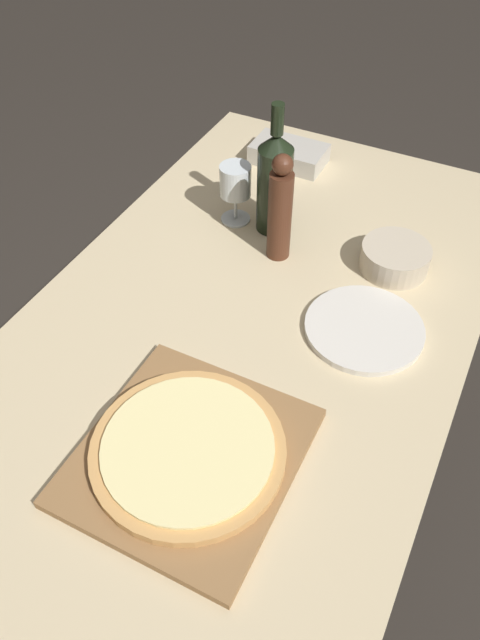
# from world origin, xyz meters

# --- Properties ---
(ground_plane) EXTENTS (12.00, 12.00, 0.00)m
(ground_plane) POSITION_xyz_m (0.00, 0.00, 0.00)
(ground_plane) COLOR #2D2823
(dining_table) EXTENTS (0.87, 1.74, 0.75)m
(dining_table) POSITION_xyz_m (0.00, 0.00, 0.66)
(dining_table) COLOR #CCB78E
(dining_table) RESTS_ON ground_plane
(cutting_board) EXTENTS (0.34, 0.37, 0.02)m
(cutting_board) POSITION_xyz_m (0.06, -0.23, 0.76)
(cutting_board) COLOR olive
(cutting_board) RESTS_ON dining_table
(pizza) EXTENTS (0.32, 0.32, 0.02)m
(pizza) POSITION_xyz_m (0.06, -0.23, 0.78)
(pizza) COLOR tan
(pizza) RESTS_ON cutting_board
(wine_bottle) EXTENTS (0.08, 0.08, 0.31)m
(wine_bottle) POSITION_xyz_m (-0.08, 0.41, 0.87)
(wine_bottle) COLOR black
(wine_bottle) RESTS_ON dining_table
(pepper_mill) EXTENTS (0.05, 0.05, 0.25)m
(pepper_mill) POSITION_xyz_m (-0.03, 0.33, 0.87)
(pepper_mill) COLOR #4C2819
(pepper_mill) RESTS_ON dining_table
(wine_glass) EXTENTS (0.07, 0.07, 0.15)m
(wine_glass) POSITION_xyz_m (-0.17, 0.40, 0.85)
(wine_glass) COLOR silver
(wine_glass) RESTS_ON dining_table
(small_bowl) EXTENTS (0.15, 0.15, 0.06)m
(small_bowl) POSITION_xyz_m (0.22, 0.40, 0.78)
(small_bowl) COLOR beige
(small_bowl) RESTS_ON dining_table
(dinner_plate) EXTENTS (0.24, 0.24, 0.01)m
(dinner_plate) POSITION_xyz_m (0.22, 0.19, 0.75)
(dinner_plate) COLOR silver
(dinner_plate) RESTS_ON dining_table
(food_container) EXTENTS (0.19, 0.11, 0.05)m
(food_container) POSITION_xyz_m (-0.16, 0.69, 0.77)
(food_container) COLOR #BCB7AD
(food_container) RESTS_ON dining_table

